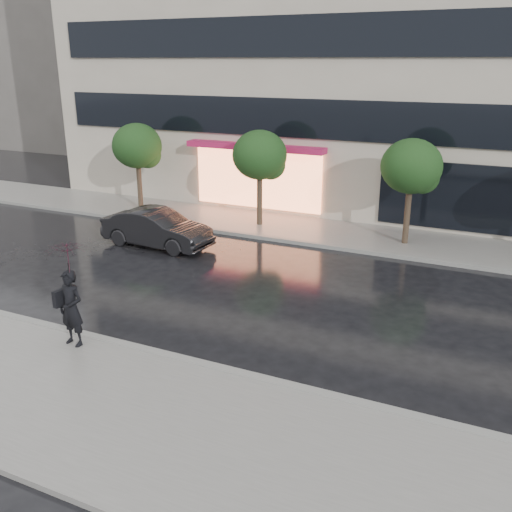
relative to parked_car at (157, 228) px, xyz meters
The scene contains 12 objects.
ground 8.06m from the parked_car, 48.33° to the right, with size 120.00×120.00×0.00m, color black.
sidewalk_near 10.70m from the parked_car, 60.00° to the right, with size 60.00×4.50×0.12m, color slate.
sidewalk_far 6.85m from the parked_car, 38.52° to the left, with size 60.00×3.50×0.12m, color slate.
curb_near 8.83m from the parked_car, 52.66° to the right, with size 60.00×0.25×0.14m, color gray.
curb_far 5.93m from the parked_car, 25.09° to the left, with size 60.00×0.25×0.14m, color gray.
office_building 15.52m from the parked_car, 65.96° to the left, with size 30.00×12.76×18.00m.
bg_building_left 30.69m from the parked_car, 138.57° to the left, with size 14.00×10.00×12.00m, color #59544F.
tree_far_west 5.84m from the parked_car, 131.77° to the left, with size 2.20×2.20×3.99m.
tree_mid_west 5.19m from the parked_car, 59.22° to the left, with size 2.20×2.20×3.99m.
tree_mid_east 9.58m from the parked_car, 25.63° to the left, with size 2.20×2.20×3.99m.
parked_car is the anchor object (origin of this frame).
pedestrian_with_umbrella 8.08m from the parked_car, 69.56° to the right, with size 1.03×1.04×2.57m.
Camera 1 is at (6.62, -10.77, 6.61)m, focal length 40.00 mm.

